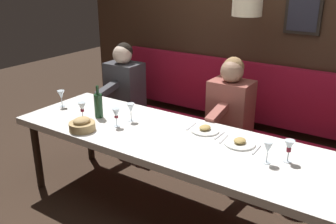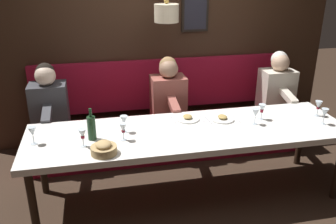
{
  "view_description": "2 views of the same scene",
  "coord_description": "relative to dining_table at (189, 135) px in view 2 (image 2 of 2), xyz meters",
  "views": [
    {
      "loc": [
        -2.32,
        -1.38,
        2.0
      ],
      "look_at": [
        0.05,
        0.2,
        0.92
      ],
      "focal_mm": 39.98,
      "sensor_mm": 36.0,
      "label": 1
    },
    {
      "loc": [
        -3.05,
        0.85,
        2.21
      ],
      "look_at": [
        0.05,
        0.2,
        0.92
      ],
      "focal_mm": 38.82,
      "sensor_mm": 36.0,
      "label": 2
    }
  ],
  "objects": [
    {
      "name": "ground_plane",
      "position": [
        0.0,
        0.0,
        -0.68
      ],
      "size": [
        12.0,
        12.0,
        0.0
      ],
      "primitive_type": "plane",
      "color": "#332319"
    },
    {
      "name": "dining_table",
      "position": [
        0.0,
        0.0,
        0.0
      ],
      "size": [
        0.9,
        3.08,
        0.74
      ],
      "color": "silver",
      "rests_on": "ground_plane"
    },
    {
      "name": "banquette_bench",
      "position": [
        0.89,
        0.0,
        -0.46
      ],
      "size": [
        0.52,
        3.28,
        0.45
      ],
      "primitive_type": "cube",
      "color": "maroon",
      "rests_on": "ground_plane"
    },
    {
      "name": "back_wall_panel",
      "position": [
        1.46,
        -0.0,
        0.68
      ],
      "size": [
        0.59,
        4.48,
        2.9
      ],
      "color": "#382316",
      "rests_on": "ground_plane"
    },
    {
      "name": "diner_nearest",
      "position": [
        0.88,
        -1.36,
        0.13
      ],
      "size": [
        0.6,
        0.4,
        0.79
      ],
      "color": "beige",
      "rests_on": "banquette_bench"
    },
    {
      "name": "diner_near",
      "position": [
        0.88,
        0.02,
        0.13
      ],
      "size": [
        0.6,
        0.4,
        0.79
      ],
      "color": "#934C42",
      "rests_on": "banquette_bench"
    },
    {
      "name": "diner_middle",
      "position": [
        0.88,
        1.37,
        0.13
      ],
      "size": [
        0.6,
        0.4,
        0.79
      ],
      "color": "#3D3D42",
      "rests_on": "banquette_bench"
    },
    {
      "name": "place_setting_0",
      "position": [
        0.24,
        -0.05,
        0.07
      ],
      "size": [
        0.24,
        0.31,
        0.05
      ],
      "color": "white",
      "rests_on": "dining_table"
    },
    {
      "name": "place_setting_1",
      "position": [
        0.16,
        -0.39,
        0.07
      ],
      "size": [
        0.24,
        0.32,
        0.05
      ],
      "color": "silver",
      "rests_on": "dining_table"
    },
    {
      "name": "wine_glass_0",
      "position": [
        0.09,
        -0.78,
        0.17
      ],
      "size": [
        0.07,
        0.07,
        0.16
      ],
      "color": "silver",
      "rests_on": "dining_table"
    },
    {
      "name": "wine_glass_1",
      "position": [
        -0.14,
        -1.33,
        0.17
      ],
      "size": [
        0.07,
        0.07,
        0.16
      ],
      "color": "silver",
      "rests_on": "dining_table"
    },
    {
      "name": "wine_glass_2",
      "position": [
        -0.14,
        0.99,
        0.17
      ],
      "size": [
        0.07,
        0.07,
        0.16
      ],
      "color": "silver",
      "rests_on": "dining_table"
    },
    {
      "name": "wine_glass_3",
      "position": [
        -0.01,
        -0.67,
        0.17
      ],
      "size": [
        0.07,
        0.07,
        0.16
      ],
      "color": "silver",
      "rests_on": "dining_table"
    },
    {
      "name": "wine_glass_4",
      "position": [
        0.06,
        -1.4,
        0.17
      ],
      "size": [
        0.07,
        0.07,
        0.16
      ],
      "color": "silver",
      "rests_on": "dining_table"
    },
    {
      "name": "wine_glass_5",
      "position": [
        -0.09,
        0.64,
        0.17
      ],
      "size": [
        0.07,
        0.07,
        0.16
      ],
      "color": "silver",
      "rests_on": "dining_table"
    },
    {
      "name": "wine_glass_6",
      "position": [
        0.08,
        0.61,
        0.17
      ],
      "size": [
        0.07,
        0.07,
        0.16
      ],
      "color": "silver",
      "rests_on": "dining_table"
    },
    {
      "name": "wine_glass_7",
      "position": [
        -0.01,
        1.42,
        0.17
      ],
      "size": [
        0.07,
        0.07,
        0.16
      ],
      "color": "silver",
      "rests_on": "dining_table"
    },
    {
      "name": "wine_bottle",
      "position": [
        -0.02,
        0.91,
        0.17
      ],
      "size": [
        0.08,
        0.08,
        0.3
      ],
      "color": "#19381E",
      "rests_on": "dining_table"
    },
    {
      "name": "bread_bowl",
      "position": [
        -0.31,
        0.82,
        0.11
      ],
      "size": [
        0.22,
        0.22,
        0.12
      ],
      "color": "tan",
      "rests_on": "dining_table"
    }
  ]
}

